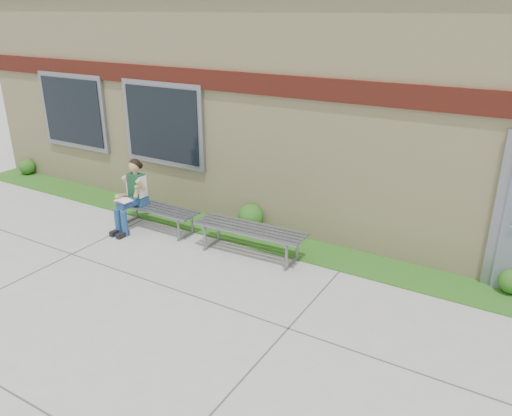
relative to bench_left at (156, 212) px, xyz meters
The scene contains 9 objects.
ground 3.20m from the bench_left, 38.92° to the right, with size 80.00×80.00×0.00m, color #9E9E99.
grass_strip 2.57m from the bench_left, 13.62° to the left, with size 16.00×0.80×0.02m, color #1B4F15.
school_building 5.02m from the bench_left, 58.16° to the left, with size 16.20×6.22×4.20m.
bench_left is the anchor object (origin of this frame).
bench_right 2.00m from the bench_left, ahead, with size 1.87×0.60×0.48m.
girl 0.53m from the bench_left, 151.31° to the right, with size 0.46×0.78×1.29m.
shrub_west 4.91m from the bench_left, behind, with size 0.37×0.37×0.37m, color #1B4F15.
shrub_mid 1.71m from the bench_left, 29.76° to the left, with size 0.47×0.47×0.47m, color #1B4F15.
shrub_east 5.84m from the bench_left, ahead, with size 0.35×0.35×0.35m, color #1B4F15.
Camera 1 is at (3.35, -4.23, 3.75)m, focal length 35.00 mm.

